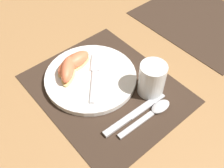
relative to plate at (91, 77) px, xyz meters
The scene contains 11 objects.
ground_plane 0.06m from the plate, 12.93° to the left, with size 3.00×3.00×0.00m, color #A37547.
placemat 0.06m from the plate, 12.93° to the left, with size 0.43×0.35×0.00m.
placemat_far 0.49m from the plate, 86.43° to the left, with size 0.43×0.35×0.00m.
plate is the anchor object (origin of this frame).
juice_glass 0.18m from the plate, 34.86° to the left, with size 0.07×0.07×0.10m.
knife 0.17m from the plate, ahead, with size 0.02×0.21×0.01m.
spoon 0.21m from the plate, 15.25° to the left, with size 0.04×0.18×0.01m.
fork 0.02m from the plate, 81.20° to the left, with size 0.15×0.14×0.00m.
citrus_wedge_0 0.07m from the plate, behind, with size 0.05×0.10×0.04m.
citrus_wedge_1 0.07m from the plate, 157.18° to the right, with size 0.07×0.11×0.03m.
citrus_wedge_2 0.07m from the plate, 133.71° to the right, with size 0.10×0.10×0.05m.
Camera 1 is at (0.38, -0.30, 0.58)m, focal length 42.00 mm.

